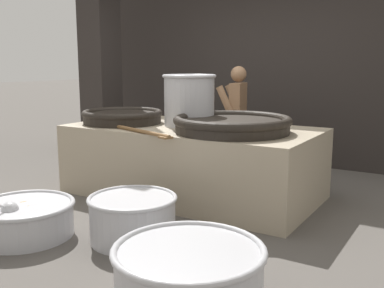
% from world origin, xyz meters
% --- Properties ---
extents(ground_plane, '(60.00, 60.00, 0.00)m').
position_xyz_m(ground_plane, '(0.00, 0.00, 0.00)').
color(ground_plane, '#56514C').
extents(back_wall, '(6.27, 0.24, 4.25)m').
position_xyz_m(back_wall, '(0.00, 2.30, 2.13)').
color(back_wall, '#2D2826').
rests_on(back_wall, ground_plane).
extents(support_pillar, '(0.48, 0.48, 4.25)m').
position_xyz_m(support_pillar, '(-2.32, 1.03, 2.13)').
color(support_pillar, '#2D2826').
rests_on(support_pillar, ground_plane).
extents(hearth_platform, '(2.81, 1.45, 0.80)m').
position_xyz_m(hearth_platform, '(0.00, 0.00, 0.40)').
color(hearth_platform, tan).
rests_on(hearth_platform, ground_plane).
extents(giant_wok_near, '(0.97, 0.97, 0.16)m').
position_xyz_m(giant_wok_near, '(-0.89, -0.16, 0.88)').
color(giant_wok_near, black).
rests_on(giant_wok_near, hearth_platform).
extents(giant_wok_far, '(1.24, 1.24, 0.17)m').
position_xyz_m(giant_wok_far, '(0.58, -0.14, 0.89)').
color(giant_wok_far, black).
rests_on(giant_wok_far, hearth_platform).
extents(stock_pot, '(0.62, 0.62, 0.59)m').
position_xyz_m(stock_pot, '(-0.08, 0.07, 1.10)').
color(stock_pot, '#B7B7BC').
rests_on(stock_pot, hearth_platform).
extents(stirring_paddle, '(1.27, 0.49, 0.04)m').
position_xyz_m(stirring_paddle, '(-0.30, -0.65, 0.81)').
color(stirring_paddle, brown).
rests_on(stirring_paddle, hearth_platform).
extents(cook, '(0.41, 0.58, 1.47)m').
position_xyz_m(cook, '(0.09, 0.98, 0.80)').
color(cook, '#8C6647').
rests_on(cook, ground_plane).
extents(prep_bowl_vegetables, '(0.88, 1.14, 0.67)m').
position_xyz_m(prep_bowl_vegetables, '(-0.58, -1.87, 0.17)').
color(prep_bowl_vegetables, '#B7B7BC').
rests_on(prep_bowl_vegetables, ground_plane).
extents(prep_bowl_meat, '(1.00, 1.00, 0.36)m').
position_xyz_m(prep_bowl_meat, '(1.22, -2.03, 0.20)').
color(prep_bowl_meat, '#B7B7BC').
rests_on(prep_bowl_meat, ground_plane).
extents(prep_bowl_extra, '(0.77, 0.77, 0.39)m').
position_xyz_m(prep_bowl_extra, '(0.29, -1.44, 0.21)').
color(prep_bowl_extra, '#B7B7BC').
rests_on(prep_bowl_extra, ground_plane).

